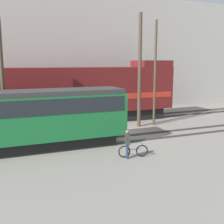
# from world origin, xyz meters

# --- Properties ---
(ground_plane) EXTENTS (120.00, 120.00, 0.00)m
(ground_plane) POSITION_xyz_m (0.00, 0.00, 0.00)
(ground_plane) COLOR gray
(track_near) EXTENTS (60.00, 1.51, 0.14)m
(track_near) POSITION_xyz_m (0.00, -1.52, 0.07)
(track_near) COLOR #47423D
(track_near) RESTS_ON ground
(track_far) EXTENTS (60.00, 1.51, 0.14)m
(track_far) POSITION_xyz_m (0.00, 5.07, 0.07)
(track_far) COLOR #47423D
(track_far) RESTS_ON ground
(building_backdrop) EXTENTS (36.96, 6.00, 12.11)m
(building_backdrop) POSITION_xyz_m (0.00, 12.40, 6.05)
(building_backdrop) COLOR #B7B2A8
(building_backdrop) RESTS_ON ground
(freight_locomotive) EXTENTS (19.71, 3.04, 5.39)m
(freight_locomotive) POSITION_xyz_m (-3.11, 5.07, 2.52)
(freight_locomotive) COLOR black
(freight_locomotive) RESTS_ON ground
(streetcar) EXTENTS (11.14, 2.54, 3.60)m
(streetcar) POSITION_xyz_m (-6.59, -1.52, 2.06)
(streetcar) COLOR black
(streetcar) RESTS_ON ground
(bicycle) EXTENTS (1.66, 0.57, 0.75)m
(bicycle) POSITION_xyz_m (-1.66, -4.93, 0.35)
(bicycle) COLOR black
(bicycle) RESTS_ON ground
(person) EXTENTS (0.30, 0.40, 1.60)m
(person) POSITION_xyz_m (-2.05, -4.99, 0.97)
(person) COLOR #232D4C
(person) RESTS_ON ground
(utility_pole_left) EXTENTS (0.27, 0.27, 8.08)m
(utility_pole_left) POSITION_xyz_m (-8.12, 1.78, 4.04)
(utility_pole_left) COLOR #4C3D2D
(utility_pole_left) RESTS_ON ground
(utility_pole_center) EXTENTS (0.29, 0.29, 9.03)m
(utility_pole_center) POSITION_xyz_m (2.17, 1.78, 4.52)
(utility_pole_center) COLOR #4C3D2D
(utility_pole_center) RESTS_ON ground
(utility_pole_right) EXTENTS (0.20, 0.20, 8.56)m
(utility_pole_right) POSITION_xyz_m (3.59, 1.78, 4.28)
(utility_pole_right) COLOR #4C3D2D
(utility_pole_right) RESTS_ON ground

